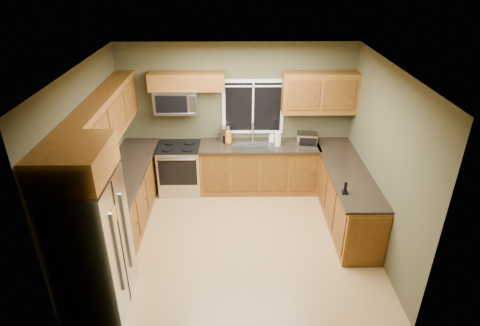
{
  "coord_description": "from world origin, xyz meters",
  "views": [
    {
      "loc": [
        -0.01,
        -5.11,
        3.97
      ],
      "look_at": [
        0.05,
        0.35,
        1.15
      ],
      "focal_mm": 30.0,
      "sensor_mm": 36.0,
      "label": 1
    }
  ],
  "objects_px": {
    "soap_bottle_a": "(228,135)",
    "soap_bottle_c": "(228,136)",
    "toaster_oven": "(307,139)",
    "coffee_maker": "(225,135)",
    "kettle": "(222,136)",
    "paper_towel_roll": "(278,139)",
    "microwave": "(176,101)",
    "cordless_phone": "(345,190)",
    "refrigerator": "(92,246)",
    "soap_bottle_b": "(272,137)",
    "range": "(180,168)"
  },
  "relations": [
    {
      "from": "soap_bottle_c",
      "to": "cordless_phone",
      "type": "xyz_separation_m",
      "value": [
        1.71,
        -1.86,
        -0.03
      ]
    },
    {
      "from": "coffee_maker",
      "to": "soap_bottle_a",
      "type": "bearing_deg",
      "value": -59.62
    },
    {
      "from": "paper_towel_roll",
      "to": "cordless_phone",
      "type": "relative_size",
      "value": 1.61
    },
    {
      "from": "soap_bottle_b",
      "to": "toaster_oven",
      "type": "bearing_deg",
      "value": -12.15
    },
    {
      "from": "range",
      "to": "soap_bottle_b",
      "type": "xyz_separation_m",
      "value": [
        1.7,
        0.13,
        0.58
      ]
    },
    {
      "from": "kettle",
      "to": "paper_towel_roll",
      "type": "distance_m",
      "value": 1.02
    },
    {
      "from": "soap_bottle_a",
      "to": "soap_bottle_c",
      "type": "height_order",
      "value": "soap_bottle_a"
    },
    {
      "from": "coffee_maker",
      "to": "soap_bottle_a",
      "type": "distance_m",
      "value": 0.11
    },
    {
      "from": "soap_bottle_b",
      "to": "cordless_phone",
      "type": "relative_size",
      "value": 1.15
    },
    {
      "from": "refrigerator",
      "to": "soap_bottle_a",
      "type": "height_order",
      "value": "refrigerator"
    },
    {
      "from": "range",
      "to": "soap_bottle_a",
      "type": "relative_size",
      "value": 2.92
    },
    {
      "from": "soap_bottle_a",
      "to": "paper_towel_roll",
      "type": "bearing_deg",
      "value": -7.17
    },
    {
      "from": "refrigerator",
      "to": "soap_bottle_b",
      "type": "relative_size",
      "value": 8.61
    },
    {
      "from": "soap_bottle_c",
      "to": "refrigerator",
      "type": "bearing_deg",
      "value": -118.08
    },
    {
      "from": "range",
      "to": "refrigerator",
      "type": "bearing_deg",
      "value": -103.97
    },
    {
      "from": "toaster_oven",
      "to": "soap_bottle_a",
      "type": "height_order",
      "value": "soap_bottle_a"
    },
    {
      "from": "toaster_oven",
      "to": "cordless_phone",
      "type": "bearing_deg",
      "value": -80.34
    },
    {
      "from": "soap_bottle_a",
      "to": "cordless_phone",
      "type": "height_order",
      "value": "soap_bottle_a"
    },
    {
      "from": "soap_bottle_b",
      "to": "soap_bottle_a",
      "type": "bearing_deg",
      "value": -176.19
    },
    {
      "from": "refrigerator",
      "to": "cordless_phone",
      "type": "relative_size",
      "value": 9.92
    },
    {
      "from": "soap_bottle_a",
      "to": "soap_bottle_c",
      "type": "relative_size",
      "value": 1.8
    },
    {
      "from": "microwave",
      "to": "cordless_phone",
      "type": "xyz_separation_m",
      "value": [
        2.6,
        -1.81,
        -0.74
      ]
    },
    {
      "from": "refrigerator",
      "to": "soap_bottle_c",
      "type": "xyz_separation_m",
      "value": [
        1.58,
        2.96,
        0.13
      ]
    },
    {
      "from": "refrigerator",
      "to": "microwave",
      "type": "xyz_separation_m",
      "value": [
        0.69,
        2.91,
        0.83
      ]
    },
    {
      "from": "toaster_oven",
      "to": "soap_bottle_b",
      "type": "height_order",
      "value": "toaster_oven"
    },
    {
      "from": "kettle",
      "to": "soap_bottle_c",
      "type": "height_order",
      "value": "kettle"
    },
    {
      "from": "kettle",
      "to": "range",
      "type": "bearing_deg",
      "value": -168.47
    },
    {
      "from": "toaster_oven",
      "to": "kettle",
      "type": "bearing_deg",
      "value": 173.97
    },
    {
      "from": "coffee_maker",
      "to": "cordless_phone",
      "type": "height_order",
      "value": "coffee_maker"
    },
    {
      "from": "refrigerator",
      "to": "coffee_maker",
      "type": "xyz_separation_m",
      "value": [
        1.53,
        2.94,
        0.17
      ]
    },
    {
      "from": "kettle",
      "to": "microwave",
      "type": "bearing_deg",
      "value": -178.23
    },
    {
      "from": "kettle",
      "to": "soap_bottle_c",
      "type": "bearing_deg",
      "value": 13.98
    },
    {
      "from": "coffee_maker",
      "to": "soap_bottle_b",
      "type": "height_order",
      "value": "coffee_maker"
    },
    {
      "from": "refrigerator",
      "to": "range",
      "type": "height_order",
      "value": "refrigerator"
    },
    {
      "from": "soap_bottle_a",
      "to": "cordless_phone",
      "type": "bearing_deg",
      "value": -45.9
    },
    {
      "from": "toaster_oven",
      "to": "coffee_maker",
      "type": "relative_size",
      "value": 1.44
    },
    {
      "from": "soap_bottle_b",
      "to": "cordless_phone",
      "type": "bearing_deg",
      "value": -63.57
    },
    {
      "from": "soap_bottle_a",
      "to": "soap_bottle_c",
      "type": "xyz_separation_m",
      "value": [
        -0.01,
        0.11,
        -0.07
      ]
    },
    {
      "from": "toaster_oven",
      "to": "soap_bottle_c",
      "type": "distance_m",
      "value": 1.44
    },
    {
      "from": "cordless_phone",
      "to": "paper_towel_roll",
      "type": "bearing_deg",
      "value": 116.27
    },
    {
      "from": "soap_bottle_a",
      "to": "cordless_phone",
      "type": "relative_size",
      "value": 1.77
    },
    {
      "from": "soap_bottle_c",
      "to": "soap_bottle_b",
      "type": "bearing_deg",
      "value": -3.85
    },
    {
      "from": "cordless_phone",
      "to": "microwave",
      "type": "bearing_deg",
      "value": 145.12
    },
    {
      "from": "kettle",
      "to": "soap_bottle_a",
      "type": "relative_size",
      "value": 0.76
    },
    {
      "from": "kettle",
      "to": "cordless_phone",
      "type": "bearing_deg",
      "value": -45.37
    },
    {
      "from": "toaster_oven",
      "to": "soap_bottle_c",
      "type": "relative_size",
      "value": 2.18
    },
    {
      "from": "range",
      "to": "soap_bottle_a",
      "type": "xyz_separation_m",
      "value": [
        0.9,
        0.08,
        0.63
      ]
    },
    {
      "from": "coffee_maker",
      "to": "paper_towel_roll",
      "type": "relative_size",
      "value": 0.93
    },
    {
      "from": "range",
      "to": "microwave",
      "type": "relative_size",
      "value": 1.23
    },
    {
      "from": "coffee_maker",
      "to": "soap_bottle_c",
      "type": "xyz_separation_m",
      "value": [
        0.04,
        0.02,
        -0.04
      ]
    }
  ]
}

